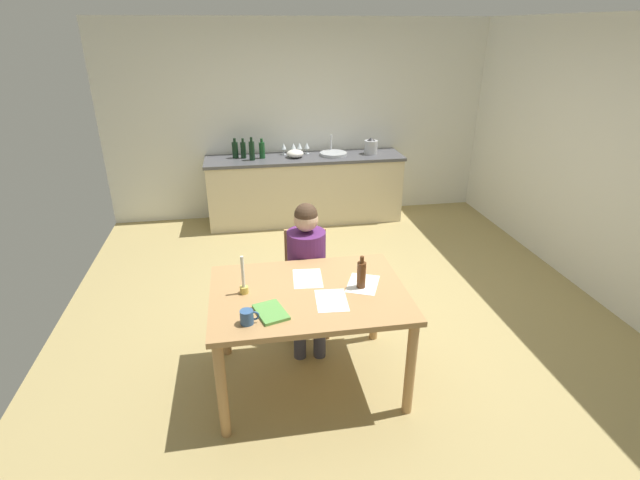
{
  "coord_description": "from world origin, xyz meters",
  "views": [
    {
      "loc": [
        -0.84,
        -3.9,
        2.48
      ],
      "look_at": [
        -0.23,
        -0.35,
        0.85
      ],
      "focal_mm": 26.63,
      "sensor_mm": 36.0,
      "label": 1
    }
  ],
  "objects_px": {
    "wine_glass_near_sink": "(307,146)",
    "coffee_mug": "(247,317)",
    "wine_bottle_on_table": "(361,274)",
    "bottle_wine_red": "(252,150)",
    "person_seated": "(307,265)",
    "candlestick": "(244,283)",
    "wine_glass_by_kettle": "(299,146)",
    "dining_table": "(309,304)",
    "chair_at_table": "(306,276)",
    "wine_glass_back_right": "(284,147)",
    "bottle_sauce": "(262,150)",
    "book_magazine": "(271,312)",
    "mixing_bowl": "(295,154)",
    "sink_unit": "(333,154)",
    "bottle_vinegar": "(243,150)",
    "wine_glass_back_left": "(293,146)",
    "bottle_oil": "(235,150)",
    "stovetop_kettle": "(371,147)"
  },
  "relations": [
    {
      "from": "wine_glass_near_sink",
      "to": "coffee_mug",
      "type": "bearing_deg",
      "value": -103.71
    },
    {
      "from": "wine_bottle_on_table",
      "to": "bottle_wine_red",
      "type": "xyz_separation_m",
      "value": [
        -0.64,
        3.22,
        0.14
      ]
    },
    {
      "from": "wine_glass_near_sink",
      "to": "person_seated",
      "type": "bearing_deg",
      "value": -98.23
    },
    {
      "from": "coffee_mug",
      "to": "candlestick",
      "type": "relative_size",
      "value": 0.43
    },
    {
      "from": "wine_glass_by_kettle",
      "to": "dining_table",
      "type": "bearing_deg",
      "value": -96.37
    },
    {
      "from": "dining_table",
      "to": "person_seated",
      "type": "bearing_deg",
      "value": 83.04
    },
    {
      "from": "person_seated",
      "to": "wine_bottle_on_table",
      "type": "bearing_deg",
      "value": -62.85
    },
    {
      "from": "chair_at_table",
      "to": "wine_glass_back_right",
      "type": "height_order",
      "value": "wine_glass_back_right"
    },
    {
      "from": "bottle_sauce",
      "to": "wine_bottle_on_table",
      "type": "bearing_deg",
      "value": -81.32
    },
    {
      "from": "book_magazine",
      "to": "wine_bottle_on_table",
      "type": "xyz_separation_m",
      "value": [
        0.66,
        0.23,
        0.09
      ]
    },
    {
      "from": "coffee_mug",
      "to": "person_seated",
      "type": "bearing_deg",
      "value": 61.1
    },
    {
      "from": "mixing_bowl",
      "to": "wine_glass_by_kettle",
      "type": "xyz_separation_m",
      "value": [
        0.08,
        0.17,
        0.06
      ]
    },
    {
      "from": "book_magazine",
      "to": "sink_unit",
      "type": "bearing_deg",
      "value": 55.61
    },
    {
      "from": "bottle_vinegar",
      "to": "wine_glass_back_right",
      "type": "bearing_deg",
      "value": 9.68
    },
    {
      "from": "chair_at_table",
      "to": "mixing_bowl",
      "type": "distance_m",
      "value": 2.58
    },
    {
      "from": "chair_at_table",
      "to": "wine_glass_back_left",
      "type": "relative_size",
      "value": 5.76
    },
    {
      "from": "bottle_vinegar",
      "to": "wine_glass_by_kettle",
      "type": "xyz_separation_m",
      "value": [
        0.75,
        0.09,
        -0.0
      ]
    },
    {
      "from": "dining_table",
      "to": "wine_glass_near_sink",
      "type": "height_order",
      "value": "wine_glass_near_sink"
    },
    {
      "from": "wine_glass_near_sink",
      "to": "wine_glass_by_kettle",
      "type": "xyz_separation_m",
      "value": [
        -0.1,
        0.0,
        0.0
      ]
    },
    {
      "from": "dining_table",
      "to": "person_seated",
      "type": "distance_m",
      "value": 0.6
    },
    {
      "from": "mixing_bowl",
      "to": "chair_at_table",
      "type": "bearing_deg",
      "value": -94.95
    },
    {
      "from": "sink_unit",
      "to": "bottle_oil",
      "type": "bearing_deg",
      "value": 176.55
    },
    {
      "from": "bottle_vinegar",
      "to": "wine_glass_back_left",
      "type": "xyz_separation_m",
      "value": [
        0.67,
        0.09,
        -0.0
      ]
    },
    {
      "from": "coffee_mug",
      "to": "sink_unit",
      "type": "bearing_deg",
      "value": 70.88
    },
    {
      "from": "dining_table",
      "to": "coffee_mug",
      "type": "bearing_deg",
      "value": -143.22
    },
    {
      "from": "bottle_oil",
      "to": "bottle_vinegar",
      "type": "bearing_deg",
      "value": -12.95
    },
    {
      "from": "wine_glass_by_kettle",
      "to": "sink_unit",
      "type": "bearing_deg",
      "value": -18.5
    },
    {
      "from": "wine_bottle_on_table",
      "to": "stovetop_kettle",
      "type": "height_order",
      "value": "stovetop_kettle"
    },
    {
      "from": "mixing_bowl",
      "to": "stovetop_kettle",
      "type": "height_order",
      "value": "stovetop_kettle"
    },
    {
      "from": "bottle_oil",
      "to": "stovetop_kettle",
      "type": "xyz_separation_m",
      "value": [
        1.81,
        -0.08,
        -0.01
      ]
    },
    {
      "from": "person_seated",
      "to": "bottle_wine_red",
      "type": "height_order",
      "value": "same"
    },
    {
      "from": "dining_table",
      "to": "wine_glass_back_right",
      "type": "height_order",
      "value": "wine_glass_back_right"
    },
    {
      "from": "chair_at_table",
      "to": "wine_glass_back_right",
      "type": "distance_m",
      "value": 2.75
    },
    {
      "from": "chair_at_table",
      "to": "bottle_sauce",
      "type": "distance_m",
      "value": 2.62
    },
    {
      "from": "chair_at_table",
      "to": "wine_bottle_on_table",
      "type": "bearing_deg",
      "value": -68.42
    },
    {
      "from": "bottle_sauce",
      "to": "wine_glass_back_right",
      "type": "bearing_deg",
      "value": 24.7
    },
    {
      "from": "mixing_bowl",
      "to": "wine_glass_near_sink",
      "type": "bearing_deg",
      "value": 42.97
    },
    {
      "from": "coffee_mug",
      "to": "candlestick",
      "type": "distance_m",
      "value": 0.38
    },
    {
      "from": "wine_bottle_on_table",
      "to": "wine_glass_near_sink",
      "type": "xyz_separation_m",
      "value": [
        0.11,
        3.44,
        0.12
      ]
    },
    {
      "from": "person_seated",
      "to": "book_magazine",
      "type": "distance_m",
      "value": 0.91
    },
    {
      "from": "person_seated",
      "to": "candlestick",
      "type": "height_order",
      "value": "person_seated"
    },
    {
      "from": "candlestick",
      "to": "book_magazine",
      "type": "height_order",
      "value": "candlestick"
    },
    {
      "from": "wine_glass_near_sink",
      "to": "mixing_bowl",
      "type": "bearing_deg",
      "value": -137.03
    },
    {
      "from": "chair_at_table",
      "to": "sink_unit",
      "type": "bearing_deg",
      "value": 73.91
    },
    {
      "from": "book_magazine",
      "to": "bottle_vinegar",
      "type": "distance_m",
      "value": 3.59
    },
    {
      "from": "chair_at_table",
      "to": "candlestick",
      "type": "distance_m",
      "value": 0.94
    },
    {
      "from": "wine_glass_back_left",
      "to": "wine_glass_near_sink",
      "type": "bearing_deg",
      "value": 0.0
    },
    {
      "from": "bottle_sauce",
      "to": "wine_glass_near_sink",
      "type": "height_order",
      "value": "bottle_sauce"
    },
    {
      "from": "bottle_vinegar",
      "to": "coffee_mug",
      "type": "bearing_deg",
      "value": -91.02
    },
    {
      "from": "bottle_vinegar",
      "to": "stovetop_kettle",
      "type": "bearing_deg",
      "value": -1.95
    }
  ]
}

